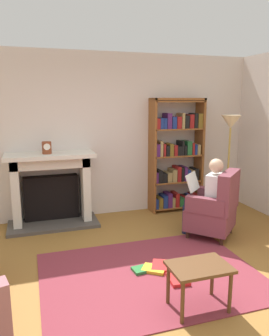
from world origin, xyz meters
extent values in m
plane|color=olive|center=(0.00, 0.00, 0.00)|extent=(14.00, 14.00, 0.00)
cube|color=silver|center=(0.00, 2.55, 1.35)|extent=(5.60, 0.10, 2.70)
cube|color=maroon|center=(0.00, 0.30, 0.01)|extent=(2.40, 1.80, 0.01)
cube|color=#4C4742|center=(-0.92, 2.18, 0.03)|extent=(1.37, 0.64, 0.05)
cube|color=black|center=(-0.92, 2.40, 0.40)|extent=(0.85, 0.20, 0.70)
cube|color=silver|center=(-1.45, 2.28, 0.54)|extent=(0.12, 0.44, 1.08)
cube|color=silver|center=(-0.40, 2.28, 0.54)|extent=(0.12, 0.44, 1.08)
cube|color=silver|center=(-0.92, 2.28, 1.00)|extent=(1.17, 0.44, 0.16)
cube|color=silver|center=(-0.92, 2.22, 1.11)|extent=(1.33, 0.56, 0.06)
cylinder|color=brown|center=(-0.96, 2.20, 1.23)|extent=(0.14, 0.14, 0.18)
cylinder|color=white|center=(-0.96, 2.14, 1.25)|extent=(0.10, 0.01, 0.10)
cube|color=brown|center=(0.79, 2.34, 0.98)|extent=(0.04, 0.32, 1.97)
cube|color=brown|center=(1.68, 2.34, 0.98)|extent=(0.04, 0.32, 1.97)
cube|color=brown|center=(1.23, 2.34, 1.95)|extent=(0.94, 0.32, 0.04)
cube|color=brown|center=(1.23, 2.34, 0.06)|extent=(0.90, 0.32, 0.02)
cube|color=navy|center=(0.84, 2.33, 0.16)|extent=(0.05, 0.26, 0.17)
cube|color=brown|center=(0.91, 2.33, 0.16)|extent=(0.07, 0.26, 0.19)
cube|color=navy|center=(1.00, 2.33, 0.18)|extent=(0.08, 0.26, 0.22)
cube|color=#4C1E59|center=(1.08, 2.33, 0.20)|extent=(0.08, 0.26, 0.25)
cube|color=#997F4C|center=(1.15, 2.33, 0.16)|extent=(0.05, 0.26, 0.17)
cube|color=maroon|center=(1.22, 2.33, 0.19)|extent=(0.07, 0.26, 0.25)
cube|color=#1E592D|center=(1.31, 2.33, 0.15)|extent=(0.09, 0.26, 0.16)
cube|color=maroon|center=(1.39, 2.33, 0.15)|extent=(0.05, 0.26, 0.16)
cube|color=black|center=(1.44, 2.33, 0.15)|extent=(0.05, 0.26, 0.16)
cube|color=navy|center=(1.50, 2.33, 0.16)|extent=(0.06, 0.26, 0.18)
cube|color=maroon|center=(1.56, 2.33, 0.17)|extent=(0.04, 0.26, 0.19)
cube|color=maroon|center=(1.61, 2.33, 0.17)|extent=(0.06, 0.26, 0.20)
cube|color=brown|center=(1.23, 2.34, 0.52)|extent=(0.90, 0.32, 0.02)
cube|color=#4C1E59|center=(0.83, 2.33, 0.63)|extent=(0.04, 0.26, 0.19)
cube|color=black|center=(0.89, 2.33, 0.64)|extent=(0.07, 0.26, 0.22)
cube|color=black|center=(0.98, 2.33, 0.61)|extent=(0.08, 0.26, 0.16)
cube|color=#997F4C|center=(1.07, 2.33, 0.62)|extent=(0.09, 0.26, 0.17)
cube|color=#997F4C|center=(1.16, 2.33, 0.64)|extent=(0.08, 0.26, 0.22)
cube|color=maroon|center=(1.25, 2.33, 0.66)|extent=(0.07, 0.26, 0.26)
cube|color=black|center=(1.31, 2.33, 0.66)|extent=(0.05, 0.26, 0.25)
cube|color=#4C1E59|center=(1.37, 2.33, 0.66)|extent=(0.06, 0.26, 0.25)
cube|color=navy|center=(1.44, 2.33, 0.63)|extent=(0.06, 0.26, 0.19)
cube|color=#997F4C|center=(1.51, 2.33, 0.62)|extent=(0.07, 0.26, 0.18)
cube|color=black|center=(1.59, 2.33, 0.64)|extent=(0.07, 0.26, 0.20)
cube|color=brown|center=(1.23, 2.34, 0.98)|extent=(0.90, 0.32, 0.02)
cube|color=#4C1E59|center=(0.85, 2.33, 1.10)|extent=(0.06, 0.26, 0.21)
cube|color=#997F4C|center=(0.90, 2.33, 1.13)|extent=(0.05, 0.26, 0.26)
cube|color=maroon|center=(0.96, 2.33, 1.10)|extent=(0.04, 0.26, 0.21)
cube|color=black|center=(1.02, 2.33, 1.08)|extent=(0.06, 0.26, 0.18)
cube|color=brown|center=(1.09, 2.33, 1.10)|extent=(0.07, 0.26, 0.21)
cube|color=maroon|center=(1.17, 2.33, 1.09)|extent=(0.06, 0.26, 0.18)
cube|color=black|center=(1.24, 2.33, 1.07)|extent=(0.08, 0.26, 0.16)
cube|color=black|center=(1.30, 2.33, 1.12)|extent=(0.04, 0.26, 0.25)
cube|color=black|center=(1.35, 2.33, 1.08)|extent=(0.04, 0.26, 0.17)
cube|color=#1E592D|center=(1.43, 2.33, 1.12)|extent=(0.09, 0.26, 0.24)
cube|color=maroon|center=(1.50, 2.33, 1.10)|extent=(0.04, 0.26, 0.21)
cube|color=navy|center=(1.55, 2.33, 1.09)|extent=(0.04, 0.26, 0.18)
cube|color=#997F4C|center=(1.61, 2.33, 1.08)|extent=(0.06, 0.26, 0.17)
cube|color=brown|center=(1.23, 2.34, 1.45)|extent=(0.90, 0.32, 0.02)
cube|color=maroon|center=(0.84, 2.33, 1.55)|extent=(0.06, 0.26, 0.18)
cube|color=navy|center=(0.90, 2.33, 1.55)|extent=(0.05, 0.26, 0.18)
cube|color=navy|center=(0.97, 2.33, 1.55)|extent=(0.06, 0.26, 0.18)
cube|color=#4C1E59|center=(1.04, 2.33, 1.59)|extent=(0.08, 0.26, 0.26)
cube|color=navy|center=(1.13, 2.33, 1.56)|extent=(0.08, 0.26, 0.20)
cube|color=maroon|center=(1.22, 2.33, 1.56)|extent=(0.08, 0.26, 0.20)
cube|color=#997F4C|center=(1.29, 2.33, 1.59)|extent=(0.05, 0.26, 0.26)
cube|color=black|center=(1.37, 2.33, 1.57)|extent=(0.08, 0.26, 0.22)
cube|color=maroon|center=(1.45, 2.33, 1.58)|extent=(0.08, 0.26, 0.23)
cube|color=black|center=(1.53, 2.33, 1.59)|extent=(0.06, 0.26, 0.25)
cube|color=brown|center=(1.62, 2.33, 1.58)|extent=(0.08, 0.26, 0.25)
cube|color=brown|center=(1.23, 2.34, 1.91)|extent=(0.90, 0.32, 0.02)
cylinder|color=#331E14|center=(1.23, 1.44, 0.06)|extent=(0.05, 0.05, 0.12)
cylinder|color=#331E14|center=(0.86, 1.08, 0.06)|extent=(0.05, 0.05, 0.12)
cylinder|color=#331E14|center=(1.56, 1.09, 0.06)|extent=(0.05, 0.05, 0.12)
cylinder|color=#331E14|center=(1.18, 0.73, 0.06)|extent=(0.05, 0.05, 0.12)
cube|color=brown|center=(1.21, 1.08, 0.27)|extent=(0.88, 0.88, 0.30)
cube|color=brown|center=(1.37, 0.91, 0.70)|extent=(0.58, 0.56, 0.55)
cube|color=brown|center=(1.40, 1.27, 0.53)|extent=(0.46, 0.48, 0.22)
cube|color=brown|center=(1.01, 0.90, 0.53)|extent=(0.46, 0.48, 0.22)
cube|color=silver|center=(1.24, 1.05, 0.67)|extent=(0.37, 0.37, 0.50)
sphere|color=#D8AD8C|center=(1.24, 1.05, 1.04)|extent=(0.20, 0.20, 0.20)
cube|color=#191E3F|center=(1.16, 1.25, 0.47)|extent=(0.36, 0.37, 0.12)
cube|color=#191E3F|center=(1.04, 1.14, 0.47)|extent=(0.36, 0.37, 0.12)
cylinder|color=#191E3F|center=(1.03, 1.39, 0.21)|extent=(0.10, 0.10, 0.42)
cylinder|color=#191E3F|center=(0.91, 1.28, 0.21)|extent=(0.10, 0.10, 0.42)
cube|color=white|center=(1.01, 1.29, 0.77)|extent=(0.34, 0.33, 0.25)
cube|color=brown|center=(0.21, -0.40, 0.43)|extent=(0.56, 0.39, 0.03)
cylinder|color=brown|center=(-0.02, -0.55, 0.21)|extent=(0.04, 0.04, 0.41)
cylinder|color=brown|center=(0.45, -0.55, 0.21)|extent=(0.04, 0.04, 0.41)
cylinder|color=brown|center=(-0.02, -0.25, 0.21)|extent=(0.04, 0.04, 0.41)
cylinder|color=brown|center=(0.45, -0.25, 0.21)|extent=(0.04, 0.04, 0.41)
cube|color=#267233|center=(-0.06, 0.41, 0.03)|extent=(0.23, 0.19, 0.03)
cube|color=red|center=(0.17, 0.42, 0.03)|extent=(0.30, 0.33, 0.04)
cube|color=red|center=(0.24, 0.08, 0.03)|extent=(0.22, 0.28, 0.04)
cube|color=gold|center=(0.07, 0.37, 0.03)|extent=(0.32, 0.30, 0.03)
cylinder|color=#B7933F|center=(1.93, 1.79, 0.01)|extent=(0.24, 0.24, 0.03)
cylinder|color=#B7933F|center=(1.93, 1.79, 0.76)|extent=(0.03, 0.03, 1.46)
cone|color=beige|center=(1.93, 1.79, 1.59)|extent=(0.32, 0.32, 0.22)
camera|label=1|loc=(-1.20, -2.85, 1.92)|focal=35.14mm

